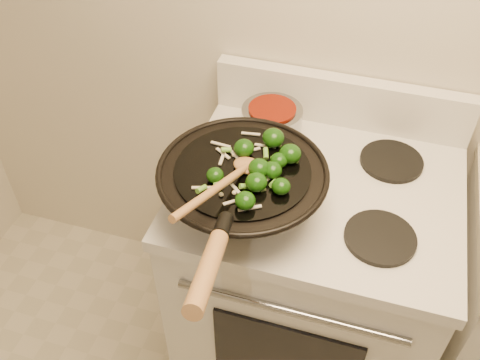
% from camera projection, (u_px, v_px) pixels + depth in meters
% --- Properties ---
extents(stove, '(0.78, 0.67, 1.08)m').
position_uv_depth(stove, '(306.00, 280.00, 1.79)').
color(stove, silver).
rests_on(stove, ground).
extents(wok, '(0.43, 0.71, 0.28)m').
position_uv_depth(wok, '(242.00, 187.00, 1.35)').
color(wok, black).
rests_on(wok, stove).
extents(stirfry, '(0.24, 0.29, 0.05)m').
position_uv_depth(stirfry, '(263.00, 165.00, 1.30)').
color(stirfry, '#113909').
rests_on(stirfry, wok).
extents(wooden_spoon, '(0.12, 0.34, 0.12)m').
position_uv_depth(wooden_spoon, '(229.00, 179.00, 1.24)').
color(wooden_spoon, '#9B6C3D').
rests_on(wooden_spoon, wok).
extents(saucepan, '(0.18, 0.29, 0.11)m').
position_uv_depth(saucepan, '(271.00, 123.00, 1.57)').
color(saucepan, gray).
rests_on(saucepan, stove).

